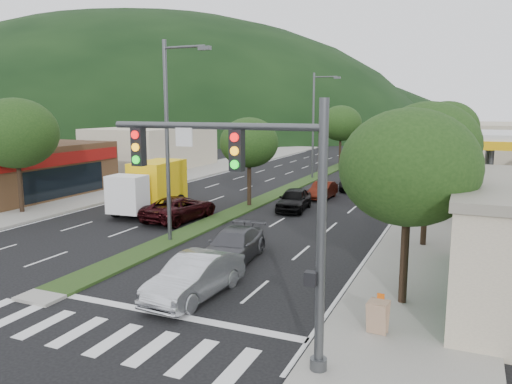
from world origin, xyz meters
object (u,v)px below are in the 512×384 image
at_px(tree_r_c, 438,141).
at_px(streetlight_near, 170,132).
at_px(a_frame_sign, 378,314).
at_px(car_queue_f, 366,175).
at_px(car_queue_a, 294,199).
at_px(sedan_silver, 195,277).
at_px(suv_maroon, 180,208).
at_px(tree_r_a, 409,167).
at_px(tree_r_e, 451,127).
at_px(box_truck, 152,188).
at_px(traffic_signal, 262,193).
at_px(streetlight_mid, 315,120).
at_px(tree_r_d, 446,128).
at_px(car_queue_b, 233,246).
at_px(car_queue_c, 322,190).
at_px(motorhome, 403,170).
at_px(tree_med_far, 341,123).
at_px(car_queue_d, 355,181).
at_px(tree_med_near, 249,143).
at_px(car_queue_e, 367,168).
at_px(tree_r_b, 429,145).
at_px(tree_l_a, 16,133).

height_order(tree_r_c, streetlight_near, streetlight_near).
bearing_deg(a_frame_sign, car_queue_f, 106.48).
height_order(tree_r_c, car_queue_a, tree_r_c).
height_order(sedan_silver, suv_maroon, sedan_silver).
bearing_deg(car_queue_a, car_queue_f, 77.38).
bearing_deg(tree_r_a, tree_r_e, 90.00).
bearing_deg(box_truck, traffic_signal, 128.18).
bearing_deg(streetlight_mid, tree_r_d, -14.27).
relative_size(car_queue_b, car_queue_f, 1.13).
distance_m(car_queue_c, box_truck, 12.76).
xyz_separation_m(tree_r_c, motorhome, (-3.00, 8.29, -2.91)).
height_order(car_queue_f, motorhome, motorhome).
relative_size(car_queue_a, a_frame_sign, 3.29).
height_order(tree_med_far, sedan_silver, tree_med_far).
xyz_separation_m(tree_r_e, car_queue_b, (-7.60, -33.66, -4.19)).
bearing_deg(motorhome, car_queue_d, -173.82).
distance_m(tree_med_near, car_queue_b, 13.00).
xyz_separation_m(tree_med_near, car_queue_a, (3.26, 0.01, -3.69)).
xyz_separation_m(tree_r_d, car_queue_b, (-7.60, -23.66, -4.48)).
bearing_deg(car_queue_a, tree_r_a, -63.45).
bearing_deg(tree_r_a, traffic_signal, -118.20).
xyz_separation_m(tree_r_c, car_queue_e, (-7.67, 18.01, -4.03)).
relative_size(tree_r_e, sedan_silver, 1.44).
bearing_deg(tree_med_near, a_frame_sign, -55.28).
height_order(tree_r_d, streetlight_near, streetlight_near).
relative_size(car_queue_a, car_queue_d, 0.85).
height_order(tree_med_near, box_truck, tree_med_near).
relative_size(tree_r_c, car_queue_b, 1.34).
bearing_deg(tree_r_b, sedan_silver, -124.69).
xyz_separation_m(car_queue_d, box_truck, (-10.55, -13.86, 0.82)).
xyz_separation_m(tree_r_a, a_frame_sign, (-0.37, -2.78, -4.09)).
xyz_separation_m(tree_r_c, car_queue_d, (-6.78, 8.01, -4.04)).
relative_size(traffic_signal, streetlight_mid, 0.70).
height_order(tree_r_e, a_frame_sign, tree_r_e).
relative_size(tree_r_c, tree_med_near, 1.08).
height_order(sedan_silver, car_queue_c, sedan_silver).
distance_m(tree_r_d, car_queue_d, 8.36).
distance_m(tree_r_e, box_truck, 31.29).
xyz_separation_m(tree_med_near, motorhome, (9.00, 10.29, -2.59)).
xyz_separation_m(traffic_signal, tree_l_a, (-21.53, 11.54, 0.54)).
distance_m(tree_med_near, car_queue_a, 4.92).
xyz_separation_m(tree_r_c, tree_med_far, (-12.00, 24.00, 0.26)).
bearing_deg(car_queue_f, tree_r_b, -71.73).
distance_m(tree_r_b, car_queue_a, 11.44).
bearing_deg(streetlight_mid, car_queue_a, -78.47).
bearing_deg(streetlight_mid, car_queue_c, -70.11).
distance_m(sedan_silver, a_frame_sign, 6.65).
relative_size(tree_r_b, tree_med_far, 1.00).
bearing_deg(sedan_silver, car_queue_a, 100.12).
distance_m(tree_r_b, tree_r_d, 18.00).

